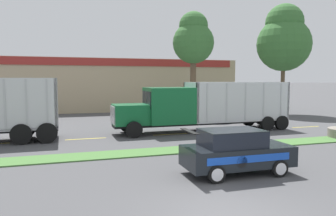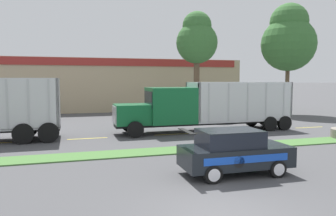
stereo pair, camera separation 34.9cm
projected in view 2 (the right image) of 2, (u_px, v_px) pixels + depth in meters
The scene contains 11 objects.
ground_plane at pixel (222, 216), 8.64m from camera, with size 600.00×600.00×0.00m, color #474749.
grass_verge at pixel (151, 152), 16.15m from camera, with size 120.00×1.63×0.06m, color #477538.
centre_line_4 at pixel (87, 138), 19.93m from camera, with size 2.40×0.14×0.01m, color yellow.
centre_line_5 at pixel (172, 134), 21.47m from camera, with size 2.40×0.14×0.01m, color yellow.
centre_line_6 at pixel (245, 131), 23.02m from camera, with size 2.40×0.14×0.01m, color yellow.
centre_line_7 at pixel (309, 127), 24.56m from camera, with size 2.40×0.14×0.01m, color yellow.
dump_truck_trail at pixel (189, 109), 22.35m from camera, with size 12.50×2.73×3.41m.
rally_car at pixel (234, 151), 12.38m from camera, with size 4.15×1.95×1.74m.
store_building_backdrop at pixel (103, 85), 41.13m from camera, with size 31.60×12.10×5.92m.
tree_behind_left at pixel (197, 40), 31.53m from camera, with size 4.00×4.00×10.12m.
tree_behind_centre at pixel (289, 39), 33.43m from camera, with size 5.50×5.50×11.32m.
Camera 2 is at (-3.77, -7.60, 3.59)m, focal length 35.00 mm.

